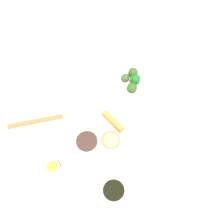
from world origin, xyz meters
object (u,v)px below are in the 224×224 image
(broccoli_plate, at_px, (135,82))
(sauce_ramekin_hot_mustard, at_px, (53,168))
(soy_sauce_bowl, at_px, (114,192))
(main_plate, at_px, (100,133))
(chopsticks_pair, at_px, (36,121))

(broccoli_plate, bearing_deg, sauce_ramekin_hot_mustard, -29.66)
(soy_sauce_bowl, bearing_deg, broccoli_plate, 177.34)
(main_plate, bearing_deg, broccoli_plate, 158.73)
(soy_sauce_bowl, xyz_separation_m, sauce_ramekin_hot_mustard, (-0.06, -0.25, -0.00))
(broccoli_plate, height_order, sauce_ramekin_hot_mustard, sauce_ramekin_hot_mustard)
(main_plate, bearing_deg, sauce_ramekin_hot_mustard, -41.11)
(broccoli_plate, relative_size, sauce_ramekin_hot_mustard, 4.37)
(sauce_ramekin_hot_mustard, bearing_deg, chopsticks_pair, -145.09)
(sauce_ramekin_hot_mustard, bearing_deg, soy_sauce_bowl, 76.97)
(main_plate, relative_size, sauce_ramekin_hot_mustard, 4.89)
(main_plate, xyz_separation_m, sauce_ramekin_hot_mustard, (0.18, -0.15, 0.01))
(soy_sauce_bowl, bearing_deg, chopsticks_pair, -123.53)
(sauce_ramekin_hot_mustard, relative_size, chopsticks_pair, 0.23)
(broccoli_plate, bearing_deg, soy_sauce_bowl, -2.66)
(broccoli_plate, distance_m, soy_sauce_bowl, 0.53)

